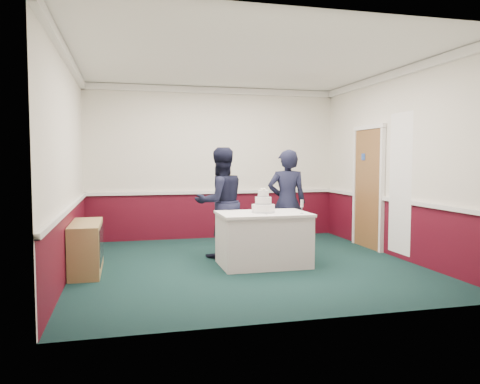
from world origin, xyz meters
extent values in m
plane|color=#122D2C|center=(0.00, 0.00, 0.00)|extent=(5.00, 5.00, 0.00)
cube|color=silver|center=(0.00, 2.48, 1.50)|extent=(5.00, 0.05, 3.00)
cube|color=silver|center=(-2.48, 0.00, 1.50)|extent=(0.05, 5.00, 3.00)
cube|color=silver|center=(2.48, 0.00, 1.50)|extent=(0.05, 5.00, 3.00)
cube|color=white|center=(0.00, 0.00, 2.98)|extent=(5.00, 5.00, 0.05)
cube|color=#4C0A17|center=(0.00, 2.48, 0.45)|extent=(5.00, 0.02, 0.90)
cube|color=white|center=(0.00, 2.47, 0.92)|extent=(4.98, 0.05, 0.06)
cube|color=white|center=(0.00, 2.46, 2.93)|extent=(5.00, 0.08, 0.12)
cube|color=olive|center=(2.46, 0.80, 1.05)|extent=(0.05, 0.90, 2.10)
cube|color=#234799|center=(2.44, 0.95, 1.62)|extent=(0.01, 0.12, 0.12)
cube|color=white|center=(2.42, -0.25, 1.20)|extent=(0.02, 0.60, 2.20)
cube|color=#A0804E|center=(-2.28, 0.08, 0.35)|extent=(0.40, 1.20, 0.70)
cube|color=black|center=(-2.07, 0.08, 0.40)|extent=(0.01, 1.00, 0.50)
cube|color=white|center=(0.24, -0.10, 0.38)|extent=(1.28, 0.88, 0.76)
cube|color=white|center=(0.24, -0.10, 0.77)|extent=(1.32, 0.92, 0.04)
cylinder|color=white|center=(0.24, -0.10, 0.85)|extent=(0.34, 0.34, 0.12)
cylinder|color=silver|center=(0.24, -0.10, 0.80)|extent=(0.35, 0.35, 0.03)
cylinder|color=white|center=(0.24, -0.10, 0.97)|extent=(0.24, 0.24, 0.11)
cylinder|color=silver|center=(0.24, -0.10, 0.92)|extent=(0.25, 0.25, 0.02)
cylinder|color=white|center=(0.24, -0.10, 1.07)|extent=(0.16, 0.16, 0.10)
cylinder|color=silver|center=(0.24, -0.10, 1.03)|extent=(0.17, 0.17, 0.02)
sphere|color=#EDE5C9|center=(0.24, -0.10, 1.14)|extent=(0.03, 0.03, 0.03)
sphere|color=#EDE5C9|center=(0.27, -0.09, 1.14)|extent=(0.03, 0.03, 0.03)
sphere|color=#EDE5C9|center=(0.22, -0.08, 1.14)|extent=(0.03, 0.03, 0.03)
sphere|color=#EDE5C9|center=(0.26, -0.12, 1.14)|extent=(0.03, 0.03, 0.03)
sphere|color=#EDE5C9|center=(0.22, -0.11, 1.14)|extent=(0.03, 0.03, 0.03)
cube|color=silver|center=(0.21, -0.30, 0.79)|extent=(0.03, 0.22, 0.00)
cylinder|color=silver|center=(0.74, -0.38, 0.79)|extent=(0.05, 0.05, 0.01)
cylinder|color=silver|center=(0.74, -0.38, 0.84)|extent=(0.01, 0.01, 0.09)
cylinder|color=silver|center=(0.74, -0.38, 0.94)|extent=(0.04, 0.04, 0.11)
imported|color=black|center=(-0.25, 0.64, 0.88)|extent=(1.00, 0.86, 1.77)
imported|color=black|center=(0.84, 0.54, 0.87)|extent=(0.71, 0.54, 1.73)
camera|label=1|loc=(-1.75, -6.70, 1.58)|focal=35.00mm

